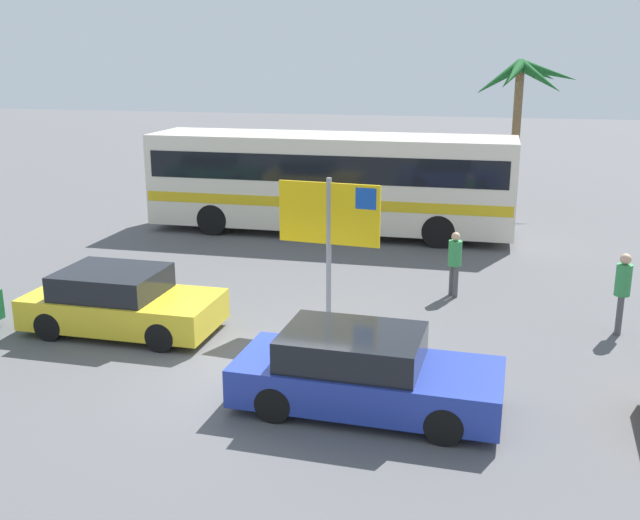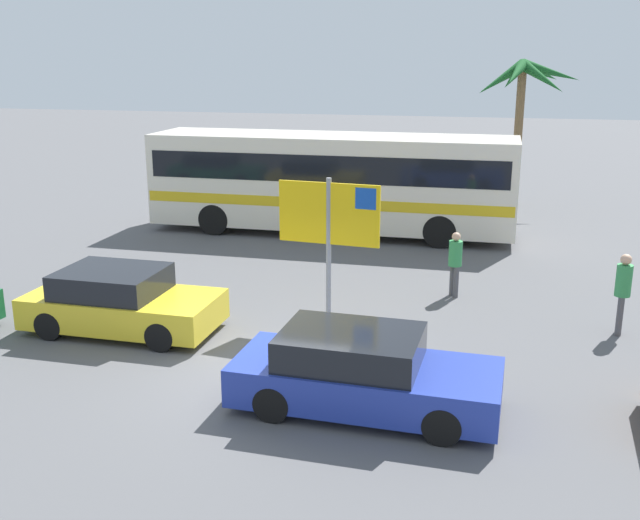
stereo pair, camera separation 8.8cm
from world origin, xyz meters
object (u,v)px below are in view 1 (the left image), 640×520
Objects in this scene: bus_front_coach at (330,178)px; pedestrian_by_bus at (455,259)px; car_yellow at (121,302)px; ferry_sign at (331,220)px; car_blue at (363,373)px; pedestrian_crossing_lot at (623,287)px.

bus_front_coach reaches higher than pedestrian_by_bus.
car_yellow is 2.53× the size of pedestrian_by_bus.
bus_front_coach is 7.36m from pedestrian_by_bus.
car_blue is (1.36, -3.72, -1.69)m from ferry_sign.
pedestrian_crossing_lot is (5.98, 0.86, -1.30)m from ferry_sign.
car_blue is 6.42m from pedestrian_by_bus.
car_yellow is 7.77m from pedestrian_by_bus.
car_blue is at bearing -22.17° from car_yellow.
pedestrian_crossing_lot is (4.61, 4.58, 0.39)m from car_blue.
pedestrian_by_bus is 0.92× the size of pedestrian_crossing_lot.
car_blue is at bearing -125.96° from pedestrian_crossing_lot.
bus_front_coach is at bearing 145.18° from pedestrian_crossing_lot.
ferry_sign is at bearing -77.43° from bus_front_coach.
pedestrian_by_bus is (4.35, -5.87, -0.86)m from bus_front_coach.
car_yellow is (-5.58, 2.36, -0.00)m from car_blue.
ferry_sign is (1.89, -8.46, 0.54)m from bus_front_coach.
bus_front_coach is 7.36× the size of pedestrian_by_bus.
pedestrian_by_bus is (1.10, 6.32, 0.29)m from car_blue.
car_yellow is at bearing -103.33° from bus_front_coach.
pedestrian_by_bus is 3.92m from pedestrian_crossing_lot.
ferry_sign is 2.02× the size of pedestrian_by_bus.
ferry_sign is at bearing 112.32° from car_blue.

